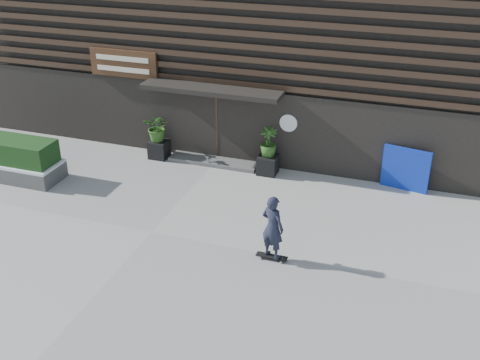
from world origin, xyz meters
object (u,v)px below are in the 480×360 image
at_px(planter_pot_right, 268,165).
at_px(skateboarder, 273,227).
at_px(blue_tarp, 406,169).
at_px(planter_pot_left, 159,149).
at_px(raised_bed, 9,168).

height_order(planter_pot_right, skateboarder, skateboarder).
xyz_separation_m(blue_tarp, skateboarder, (-2.72, -4.87, 0.25)).
relative_size(planter_pot_left, raised_bed, 0.17).
distance_m(planter_pot_left, skateboarder, 6.99).
distance_m(planter_pot_right, raised_bed, 8.16).
relative_size(raised_bed, skateboarder, 2.01).
bearing_deg(skateboarder, planter_pot_left, 138.99).
bearing_deg(planter_pot_left, skateboarder, -41.01).
xyz_separation_m(planter_pot_left, skateboarder, (5.25, -4.57, 0.61)).
height_order(planter_pot_left, planter_pot_right, same).
height_order(raised_bed, skateboarder, skateboarder).
height_order(planter_pot_left, skateboarder, skateboarder).
bearing_deg(planter_pot_right, planter_pot_left, 180.00).
distance_m(planter_pot_right, skateboarder, 4.83).
bearing_deg(skateboarder, planter_pot_right, 107.65).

